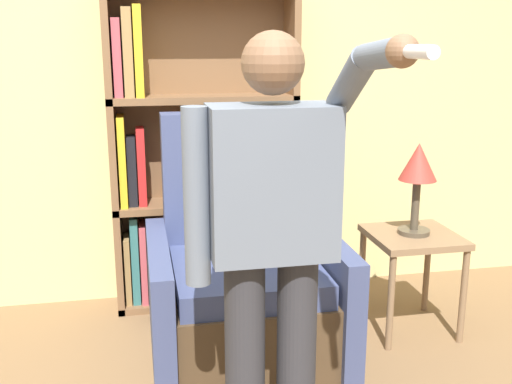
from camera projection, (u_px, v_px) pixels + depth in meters
The scene contains 6 objects.
wall_back at pixel (175, 74), 3.60m from camera, with size 8.00×0.06×2.80m.
bookcase at pixel (186, 153), 3.57m from camera, with size 1.10×0.28×1.90m.
armchair at pixel (242, 283), 3.12m from camera, with size 0.96×0.92×1.23m.
person_standing at pixel (272, 232), 2.12m from camera, with size 0.59×0.78×1.63m.
side_table at pixel (412, 249), 3.31m from camera, with size 0.47×0.47×0.57m.
table_lamp at pixel (418, 170), 3.20m from camera, with size 0.20×0.20×0.50m.
Camera 1 is at (-0.24, -1.65, 1.59)m, focal length 42.00 mm.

